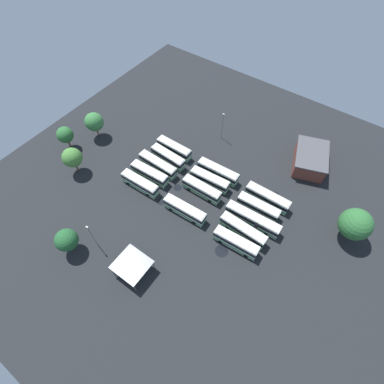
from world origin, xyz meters
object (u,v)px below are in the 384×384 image
Objects in this scene: bus_row1_slot4 at (185,210)px; bus_row2_slot2 at (158,165)px; bus_row2_slot0 at (174,148)px; maintenance_shelter at (132,265)px; depot_building at (310,159)px; bus_row0_slot2 at (253,219)px; bus_row2_slot1 at (168,157)px; lamp_post_mid_lot at (222,125)px; bus_row0_slot0 at (267,198)px; bus_row1_slot0 at (218,172)px; bus_row0_slot4 at (236,242)px; bus_row1_slot2 at (202,189)px; tree_northeast at (355,224)px; bus_row0_slot3 at (243,230)px; tree_east_edge at (94,122)px; tree_northwest at (67,240)px; tree_north_edge at (65,135)px; lamp_post_far_corner at (92,235)px; bus_row2_slot4 at (140,183)px; bus_row0_slot1 at (258,207)px; bus_row1_slot1 at (210,180)px; tree_south_edge at (72,158)px; bus_row2_slot3 at (150,174)px.

bus_row1_slot4 and bus_row2_slot2 have the same top height.
bus_row2_slot0 is 36.13m from maintenance_shelter.
bus_row1_slot4 is 0.79× the size of depot_building.
bus_row2_slot2 is 1.65× the size of maintenance_shelter.
bus_row0_slot2 is at bearing 81.64° from depot_building.
bus_row2_slot1 is 18.46m from lamp_post_mid_lot.
bus_row1_slot0 is (14.72, 0.15, 0.00)m from bus_row0_slot0.
bus_row0_slot4 is at bearing 83.17° from depot_building.
bus_row1_slot0 and bus_row1_slot2 have the same top height.
lamp_post_mid_lot is 0.98× the size of tree_northeast.
tree_east_edge is at bearing -4.08° from bus_row0_slot3.
depot_building is 1.54× the size of tree_northeast.
tree_northwest reaches higher than maintenance_shelter.
tree_north_edge is (34.22, 28.99, -0.15)m from lamp_post_mid_lot.
bus_row1_slot0 is at bearing -109.39° from lamp_post_far_corner.
bus_row1_slot4 is 28.98m from lamp_post_mid_lot.
bus_row0_slot4 and bus_row2_slot4 have the same top height.
lamp_post_far_corner is at bearing 59.53° from depot_building.
bus_row1_slot1 is at bearing -0.55° from bus_row0_slot1.
maintenance_shelter is at bearing 113.16° from bus_row2_slot0.
maintenance_shelter is (15.18, 18.10, 1.59)m from bus_row0_slot4.
bus_row2_slot1 is at bearing 66.96° from lamp_post_mid_lot.
bus_row0_slot0 is 0.98× the size of bus_row0_slot3.
bus_row0_slot1 is 1.01× the size of bus_row1_slot2.
bus_row0_slot4 is 1.00× the size of bus_row1_slot1.
tree_south_edge is at bearing 49.47° from bus_row2_slot0.
tree_south_edge reaches higher than bus_row2_slot1.
bus_row1_slot0 and bus_row2_slot3 have the same top height.
bus_row0_slot0 is at bearing -90.75° from bus_row0_slot4.
bus_row2_slot4 is at bearing 39.00° from bus_row1_slot1.
tree_northeast is (-34.86, -9.65, 3.75)m from bus_row1_slot2.
bus_row1_slot1 is (14.82, -11.56, 0.00)m from bus_row0_slot4.
bus_row0_slot3 is 1.65× the size of maintenance_shelter.
bus_row1_slot4 is (-0.12, 7.57, 0.00)m from bus_row1_slot2.
bus_row2_slot2 is at bearing -14.70° from bus_row0_slot4.
depot_building reaches higher than bus_row2_slot4.
tree_east_edge is at bearing -10.73° from bus_row1_slot4.
bus_row2_slot1 is (14.20, 3.65, -0.00)m from bus_row1_slot0.
bus_row2_slot4 is at bearing -178.29° from tree_north_edge.
bus_row1_slot2 is 0.99× the size of bus_row2_slot1.
bus_row0_slot4 is 20.98m from bus_row1_slot0.
bus_row0_slot0 and bus_row1_slot0 have the same top height.
depot_building reaches higher than bus_row1_slot1.
tree_north_edge is at bearing 21.06° from bus_row1_slot0.
tree_south_edge is (17.94, 9.61, 3.51)m from bus_row2_slot3.
bus_row0_slot0 is 1.25× the size of tree_northeast.
bus_row2_slot1 is 25.34m from tree_south_edge.
bus_row2_slot0 is 24.56m from tree_east_edge.
bus_row1_slot0 is 35.70m from lamp_post_far_corner.
lamp_post_mid_lot reaches higher than lamp_post_far_corner.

